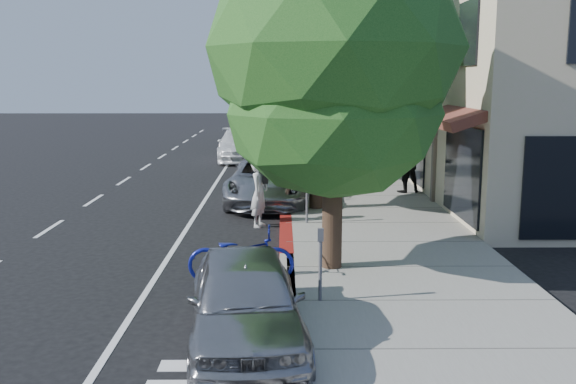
{
  "coord_description": "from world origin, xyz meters",
  "views": [
    {
      "loc": [
        -0.09,
        -14.42,
        3.87
      ],
      "look_at": [
        0.04,
        -0.15,
        1.35
      ],
      "focal_mm": 40.0,
      "sensor_mm": 36.0,
      "label": 1
    }
  ],
  "objects_px": {
    "near_car_a": "(246,300)",
    "silver_suv": "(269,180)",
    "cyclist": "(259,193)",
    "white_pickup": "(239,145)",
    "pedestrian": "(406,163)",
    "street_tree_3": "(303,61)",
    "street_tree_4": "(300,62)",
    "dark_suv_far": "(276,128)",
    "dark_sedan": "(272,157)",
    "street_tree_2": "(309,72)",
    "bicycle": "(241,255)",
    "street_tree_5": "(297,76)",
    "street_tree_1": "(317,32)",
    "street_tree_0": "(334,54)"
  },
  "relations": [
    {
      "from": "street_tree_0",
      "to": "street_tree_4",
      "type": "height_order",
      "value": "street_tree_4"
    },
    {
      "from": "cyclist",
      "to": "dark_sedan",
      "type": "xyz_separation_m",
      "value": [
        0.2,
        8.62,
        -0.09
      ]
    },
    {
      "from": "street_tree_3",
      "to": "street_tree_4",
      "type": "xyz_separation_m",
      "value": [
        0.0,
        6.0,
        0.11
      ]
    },
    {
      "from": "street_tree_3",
      "to": "dark_sedan",
      "type": "bearing_deg",
      "value": -105.25
    },
    {
      "from": "cyclist",
      "to": "dark_suv_far",
      "type": "xyz_separation_m",
      "value": [
        0.2,
        22.64,
        -0.0
      ]
    },
    {
      "from": "silver_suv",
      "to": "white_pickup",
      "type": "relative_size",
      "value": 1.06
    },
    {
      "from": "street_tree_0",
      "to": "dark_suv_far",
      "type": "bearing_deg",
      "value": 92.98
    },
    {
      "from": "silver_suv",
      "to": "dark_sedan",
      "type": "relative_size",
      "value": 1.08
    },
    {
      "from": "street_tree_5",
      "to": "dark_sedan",
      "type": "bearing_deg",
      "value": -94.67
    },
    {
      "from": "cyclist",
      "to": "silver_suv",
      "type": "distance_m",
      "value": 3.27
    },
    {
      "from": "street_tree_3",
      "to": "white_pickup",
      "type": "height_order",
      "value": "street_tree_3"
    },
    {
      "from": "street_tree_2",
      "to": "street_tree_5",
      "type": "xyz_separation_m",
      "value": [
        -0.0,
        18.0,
        -0.06
      ]
    },
    {
      "from": "street_tree_5",
      "to": "dark_sedan",
      "type": "xyz_separation_m",
      "value": [
        -1.4,
        -17.14,
        -3.25
      ]
    },
    {
      "from": "bicycle",
      "to": "near_car_a",
      "type": "distance_m",
      "value": 3.0
    },
    {
      "from": "street_tree_1",
      "to": "street_tree_2",
      "type": "height_order",
      "value": "street_tree_1"
    },
    {
      "from": "dark_suv_far",
      "to": "pedestrian",
      "type": "height_order",
      "value": "pedestrian"
    },
    {
      "from": "bicycle",
      "to": "street_tree_0",
      "type": "bearing_deg",
      "value": -74.91
    },
    {
      "from": "street_tree_2",
      "to": "cyclist",
      "type": "distance_m",
      "value": 8.55
    },
    {
      "from": "street_tree_1",
      "to": "pedestrian",
      "type": "height_order",
      "value": "street_tree_1"
    },
    {
      "from": "street_tree_5",
      "to": "street_tree_0",
      "type": "bearing_deg",
      "value": -90.0
    },
    {
      "from": "street_tree_3",
      "to": "cyclist",
      "type": "relative_size",
      "value": 4.26
    },
    {
      "from": "street_tree_4",
      "to": "street_tree_5",
      "type": "bearing_deg",
      "value": 90.0
    },
    {
      "from": "street_tree_0",
      "to": "cyclist",
      "type": "distance_m",
      "value": 5.69
    },
    {
      "from": "street_tree_0",
      "to": "silver_suv",
      "type": "distance_m",
      "value": 8.44
    },
    {
      "from": "street_tree_5",
      "to": "pedestrian",
      "type": "relative_size",
      "value": 3.45
    },
    {
      "from": "silver_suv",
      "to": "pedestrian",
      "type": "xyz_separation_m",
      "value": [
        4.5,
        1.11,
        0.38
      ]
    },
    {
      "from": "cyclist",
      "to": "dark_sedan",
      "type": "distance_m",
      "value": 8.63
    },
    {
      "from": "street_tree_2",
      "to": "street_tree_4",
      "type": "xyz_separation_m",
      "value": [
        0.0,
        12.0,
        0.69
      ]
    },
    {
      "from": "street_tree_2",
      "to": "bicycle",
      "type": "relative_size",
      "value": 3.25
    },
    {
      "from": "dark_suv_far",
      "to": "street_tree_3",
      "type": "bearing_deg",
      "value": -79.24
    },
    {
      "from": "street_tree_5",
      "to": "pedestrian",
      "type": "height_order",
      "value": "street_tree_5"
    },
    {
      "from": "cyclist",
      "to": "near_car_a",
      "type": "bearing_deg",
      "value": -161.81
    },
    {
      "from": "dark_suv_far",
      "to": "near_car_a",
      "type": "bearing_deg",
      "value": -88.44
    },
    {
      "from": "bicycle",
      "to": "white_pickup",
      "type": "xyz_separation_m",
      "value": [
        -1.28,
        18.91,
        0.19
      ]
    },
    {
      "from": "street_tree_4",
      "to": "dark_sedan",
      "type": "height_order",
      "value": "street_tree_4"
    },
    {
      "from": "silver_suv",
      "to": "white_pickup",
      "type": "bearing_deg",
      "value": 101.82
    },
    {
      "from": "bicycle",
      "to": "near_car_a",
      "type": "xyz_separation_m",
      "value": [
        0.26,
        -2.98,
        0.15
      ]
    },
    {
      "from": "silver_suv",
      "to": "street_tree_1",
      "type": "bearing_deg",
      "value": -43.87
    },
    {
      "from": "street_tree_1",
      "to": "pedestrian",
      "type": "xyz_separation_m",
      "value": [
        3.1,
        2.61,
        -4.05
      ]
    },
    {
      "from": "white_pickup",
      "to": "pedestrian",
      "type": "relative_size",
      "value": 2.58
    },
    {
      "from": "street_tree_3",
      "to": "near_car_a",
      "type": "distance_m",
      "value": 21.92
    },
    {
      "from": "bicycle",
      "to": "pedestrian",
      "type": "xyz_separation_m",
      "value": [
        4.89,
        9.12,
        0.59
      ]
    },
    {
      "from": "street_tree_5",
      "to": "near_car_a",
      "type": "bearing_deg",
      "value": -92.61
    },
    {
      "from": "street_tree_4",
      "to": "street_tree_5",
      "type": "distance_m",
      "value": 6.05
    },
    {
      "from": "street_tree_0",
      "to": "white_pickup",
      "type": "height_order",
      "value": "street_tree_0"
    },
    {
      "from": "near_car_a",
      "to": "silver_suv",
      "type": "bearing_deg",
      "value": 83.52
    },
    {
      "from": "white_pickup",
      "to": "street_tree_1",
      "type": "bearing_deg",
      "value": -80.01
    },
    {
      "from": "pedestrian",
      "to": "street_tree_1",
      "type": "bearing_deg",
      "value": 23.53
    },
    {
      "from": "street_tree_3",
      "to": "white_pickup",
      "type": "relative_size",
      "value": 1.53
    },
    {
      "from": "street_tree_2",
      "to": "dark_suv_far",
      "type": "xyz_separation_m",
      "value": [
        -1.4,
        14.88,
        -3.22
      ]
    }
  ]
}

